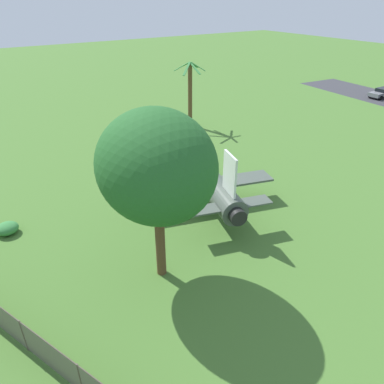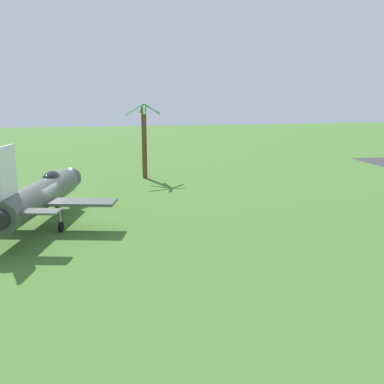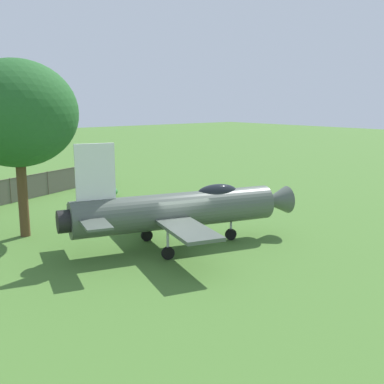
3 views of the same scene
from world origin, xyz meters
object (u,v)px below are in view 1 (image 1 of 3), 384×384
at_px(display_jet, 206,175).
at_px(shrub_near_fence, 7,228).
at_px(info_plaque, 128,193).
at_px(parked_car_gray, 382,92).
at_px(shade_tree, 156,167).
at_px(palm_tree, 190,93).

xyz_separation_m(display_jet, shrub_near_fence, (3.31, 13.37, -1.54)).
distance_m(info_plaque, parked_car_gray, 45.09).
distance_m(shrub_near_fence, info_plaque, 8.25).
xyz_separation_m(display_jet, info_plaque, (2.60, 5.16, -1.07)).
height_order(shade_tree, parked_car_gray, shade_tree).
relative_size(palm_tree, shrub_near_fence, 5.05).
xyz_separation_m(shrub_near_fence, info_plaque, (-0.71, -8.21, 0.47)).
bearing_deg(palm_tree, shrub_near_fence, 118.21).
distance_m(palm_tree, parked_car_gray, 31.41).
bearing_deg(shrub_near_fence, parked_car_gray, -82.58).
bearing_deg(info_plaque, palm_tree, -47.60).
distance_m(shade_tree, shrub_near_fence, 12.55).
bearing_deg(shrub_near_fence, shade_tree, -143.44).
height_order(shade_tree, info_plaque, shade_tree).
height_order(info_plaque, parked_car_gray, parked_car_gray).
distance_m(shade_tree, parked_car_gray, 49.07).
xyz_separation_m(palm_tree, info_plaque, (-12.39, 13.57, -2.91)).
bearing_deg(parked_car_gray, shrub_near_fence, 8.30).
bearing_deg(palm_tree, parked_car_gray, -98.88).
xyz_separation_m(shade_tree, parked_car_gray, (15.64, -46.15, -5.81)).
bearing_deg(display_jet, parked_car_gray, -59.66).
distance_m(shade_tree, info_plaque, 10.01).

